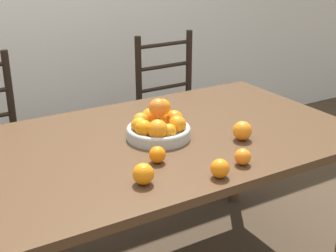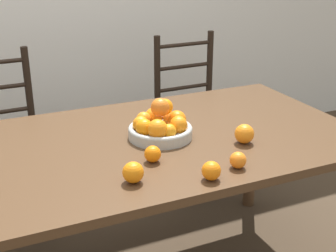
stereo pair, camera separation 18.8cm
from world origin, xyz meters
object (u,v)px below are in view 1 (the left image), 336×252
at_px(orange_loose_2, 242,131).
at_px(orange_loose_4, 220,168).
at_px(chair_right, 176,115).
at_px(fruit_bowl, 158,126).
at_px(orange_loose_1, 143,174).
at_px(orange_loose_3, 157,155).
at_px(orange_loose_0, 243,157).

xyz_separation_m(orange_loose_2, orange_loose_4, (-0.28, -0.22, -0.01)).
bearing_deg(orange_loose_4, chair_right, 65.09).
bearing_deg(fruit_bowl, orange_loose_1, -126.60).
relative_size(orange_loose_3, orange_loose_4, 0.94).
distance_m(fruit_bowl, orange_loose_3, 0.24).
distance_m(orange_loose_1, orange_loose_3, 0.17).
bearing_deg(chair_right, orange_loose_0, -111.55).
height_order(orange_loose_2, orange_loose_3, orange_loose_2).
bearing_deg(orange_loose_3, fruit_bowl, 59.69).
bearing_deg(fruit_bowl, orange_loose_0, -69.39).
distance_m(orange_loose_0, orange_loose_3, 0.32).
distance_m(orange_loose_0, orange_loose_1, 0.39).
bearing_deg(chair_right, orange_loose_1, -127.32).
distance_m(fruit_bowl, orange_loose_4, 0.42).
height_order(orange_loose_3, orange_loose_4, orange_loose_4).
xyz_separation_m(orange_loose_0, orange_loose_1, (-0.39, 0.05, 0.01)).
height_order(orange_loose_1, orange_loose_3, orange_loose_1).
height_order(orange_loose_0, chair_right, chair_right).
xyz_separation_m(orange_loose_3, chair_right, (0.70, 1.02, -0.30)).
height_order(fruit_bowl, orange_loose_0, fruit_bowl).
xyz_separation_m(orange_loose_1, orange_loose_2, (0.53, 0.13, 0.00)).
bearing_deg(orange_loose_3, orange_loose_0, -33.53).
relative_size(orange_loose_1, chair_right, 0.08).
relative_size(orange_loose_1, orange_loose_3, 1.17).
distance_m(orange_loose_0, orange_loose_2, 0.23).
relative_size(fruit_bowl, orange_loose_2, 3.36).
bearing_deg(orange_loose_3, chair_right, 55.35).
bearing_deg(orange_loose_0, chair_right, 69.81).
distance_m(orange_loose_2, orange_loose_3, 0.41).
xyz_separation_m(fruit_bowl, orange_loose_2, (0.29, -0.20, -0.01)).
height_order(orange_loose_0, orange_loose_3, orange_loose_3).
distance_m(orange_loose_3, orange_loose_4, 0.25).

